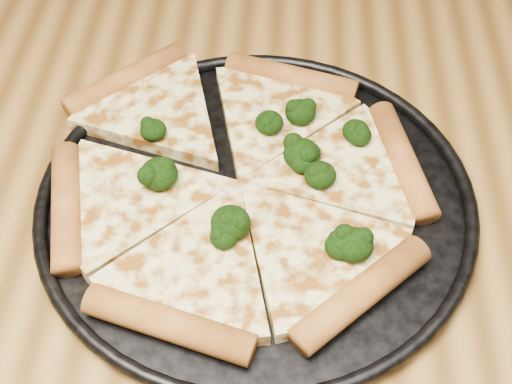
{
  "coord_description": "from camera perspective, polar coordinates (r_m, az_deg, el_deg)",
  "views": [
    {
      "loc": [
        0.09,
        -0.3,
        1.18
      ],
      "look_at": [
        0.07,
        0.06,
        0.77
      ],
      "focal_mm": 49.35,
      "sensor_mm": 36.0,
      "label": 1
    }
  ],
  "objects": [
    {
      "name": "dining_table",
      "position": [
        0.61,
        -6.84,
        -10.34
      ],
      "size": [
        1.2,
        0.9,
        0.75
      ],
      "color": "olive",
      "rests_on": "ground"
    },
    {
      "name": "pizza_pan",
      "position": [
        0.55,
        0.0,
        -0.56
      ],
      "size": [
        0.34,
        0.34,
        0.02
      ],
      "color": "black",
      "rests_on": "dining_table"
    },
    {
      "name": "pizza",
      "position": [
        0.55,
        -1.68,
        1.04
      ],
      "size": [
        0.32,
        0.32,
        0.02
      ],
      "rotation": [
        0.0,
        0.0,
        -0.29
      ],
      "color": "#E9DA8E",
      "rests_on": "pizza_pan"
    },
    {
      "name": "broccoli_florets",
      "position": [
        0.55,
        1.82,
        1.63
      ],
      "size": [
        0.19,
        0.16,
        0.02
      ],
      "color": "black",
      "rests_on": "pizza"
    }
  ]
}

